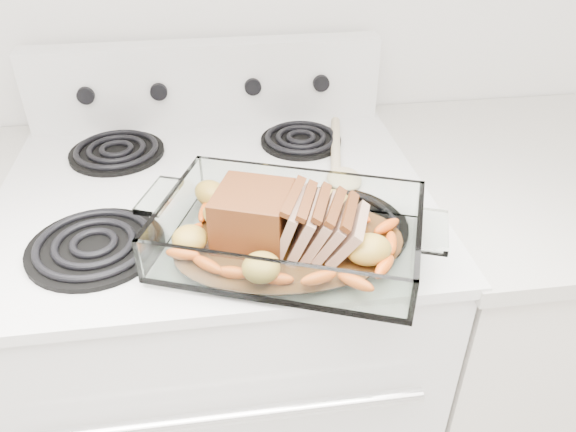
{
  "coord_description": "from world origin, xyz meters",
  "views": [
    {
      "loc": [
        0.01,
        0.76,
        1.48
      ],
      "look_at": [
        0.11,
        1.46,
        0.99
      ],
      "focal_mm": 35.0,
      "sensor_mm": 36.0,
      "label": 1
    }
  ],
  "objects": [
    {
      "name": "electric_range",
      "position": [
        0.0,
        1.66,
        0.48
      ],
      "size": [
        0.78,
        0.7,
        1.12
      ],
      "color": "white",
      "rests_on": "ground"
    },
    {
      "name": "counter_right",
      "position": [
        0.67,
        1.66,
        0.47
      ],
      "size": [
        0.58,
        0.68,
        0.93
      ],
      "color": "silver",
      "rests_on": "ground"
    },
    {
      "name": "baking_dish",
      "position": [
        0.11,
        1.44,
        0.96
      ],
      "size": [
        0.39,
        0.25,
        0.07
      ],
      "rotation": [
        0.0,
        0.0,
        -0.37
      ],
      "color": "silver",
      "rests_on": "electric_range"
    },
    {
      "name": "pork_roast",
      "position": [
        0.09,
        1.44,
        0.99
      ],
      "size": [
        0.23,
        0.11,
        0.09
      ],
      "rotation": [
        0.0,
        0.0,
        0.27
      ],
      "color": "#612E14",
      "rests_on": "baking_dish"
    },
    {
      "name": "roast_vegetables",
      "position": [
        0.11,
        1.48,
        0.97
      ],
      "size": [
        0.36,
        0.19,
        0.04
      ],
      "rotation": [
        0.0,
        0.0,
        -0.42
      ],
      "color": "orange",
      "rests_on": "baking_dish"
    },
    {
      "name": "wooden_spoon",
      "position": [
        0.25,
        1.7,
        0.94
      ],
      "size": [
        0.08,
        0.3,
        0.02
      ],
      "rotation": [
        0.0,
        0.0,
        -0.21
      ],
      "color": "beige",
      "rests_on": "electric_range"
    }
  ]
}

